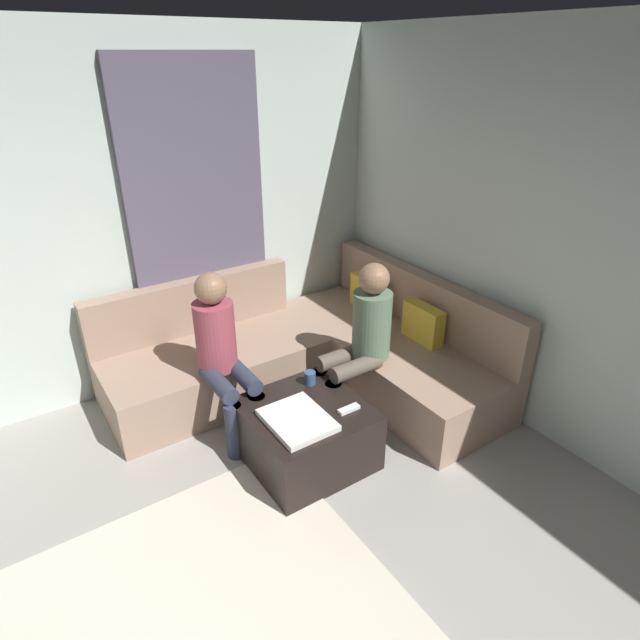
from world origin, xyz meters
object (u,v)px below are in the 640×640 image
(sectional_couch, at_px, (314,353))
(ottoman, at_px, (306,434))
(coffee_mug, at_px, (310,378))
(game_remote, at_px, (349,409))
(person_on_couch_side, at_px, (222,351))
(person_on_couch_back, at_px, (361,337))

(sectional_couch, distance_m, ottoman, 0.94)
(sectional_couch, bearing_deg, coffee_mug, -36.07)
(ottoman, distance_m, coffee_mug, 0.38)
(sectional_couch, distance_m, game_remote, 1.00)
(ottoman, relative_size, person_on_couch_side, 0.63)
(ottoman, xyz_separation_m, person_on_couch_side, (-0.60, -0.29, 0.45))
(game_remote, height_order, person_on_couch_side, person_on_couch_side)
(person_on_couch_back, distance_m, person_on_couch_side, 0.98)
(sectional_couch, bearing_deg, person_on_couch_side, -80.19)
(game_remote, xyz_separation_m, person_on_couch_back, (-0.40, 0.40, 0.23))
(ottoman, bearing_deg, sectional_couch, 142.95)
(game_remote, bearing_deg, person_on_couch_side, -146.67)
(coffee_mug, bearing_deg, ottoman, -39.29)
(coffee_mug, height_order, person_on_couch_back, person_on_couch_back)
(game_remote, height_order, person_on_couch_back, person_on_couch_back)
(coffee_mug, relative_size, person_on_couch_back, 0.08)
(sectional_couch, bearing_deg, ottoman, -37.05)
(person_on_couch_side, bearing_deg, sectional_couch, -170.19)
(ottoman, height_order, person_on_couch_side, person_on_couch_side)
(sectional_couch, distance_m, person_on_couch_back, 0.65)
(sectional_couch, height_order, game_remote, sectional_couch)
(coffee_mug, distance_m, game_remote, 0.40)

